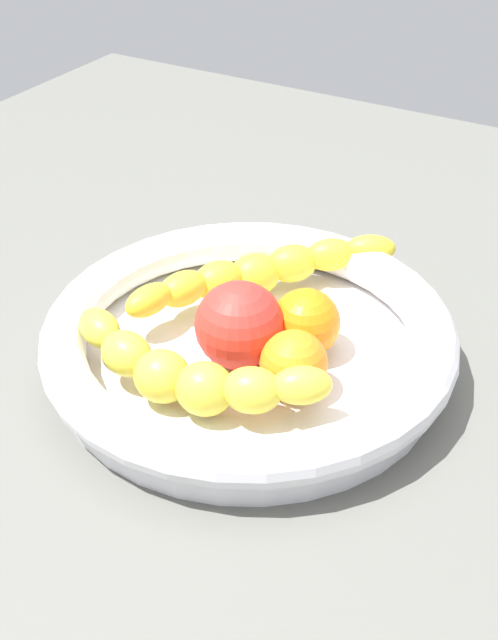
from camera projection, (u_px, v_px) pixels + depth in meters
kitchen_counter at (249, 382)px, 68.66cm from camera, size 120.00×120.00×3.00cm
fruit_bowl at (249, 340)px, 66.25cm from camera, size 32.44×32.44×5.26cm
banana_draped_left at (187, 373)px, 60.13cm from camera, size 21.38×7.31×4.35cm
banana_draped_right at (258, 273)px, 71.85cm from camera, size 16.27×21.05×4.43cm
orange_front at (306, 323)px, 65.32cm from camera, size 5.44×5.44×5.44cm
orange_mid_left at (294, 364)px, 61.40cm from camera, size 5.04×5.04×5.04cm
tomato_red at (235, 324)px, 64.00cm from camera, size 6.84×6.84×6.84cm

